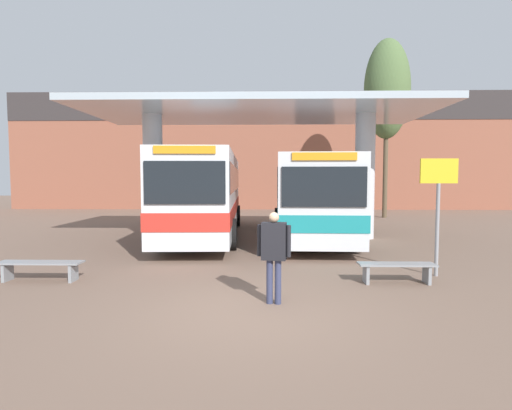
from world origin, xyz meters
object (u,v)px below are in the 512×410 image
object	(u,v)px
poplar_tree_behind_left	(387,90)
waiting_bench_mid_platform	(40,266)
transit_bus_center_bay	(310,194)
waiting_bench_near_pillar	(397,268)
info_sign_platform	(438,192)
transit_bus_left_bay	(206,191)
pedestrian_waiting	(274,248)

from	to	relation	value
poplar_tree_behind_left	waiting_bench_mid_platform	bearing A→B (deg)	-128.76
transit_bus_center_bay	waiting_bench_mid_platform	xyz separation A→B (m)	(-7.06, -7.19, -1.41)
waiting_bench_near_pillar	transit_bus_center_bay	bearing A→B (deg)	99.48
info_sign_platform	waiting_bench_mid_platform	bearing A→B (deg)	-175.63
transit_bus_left_bay	waiting_bench_near_pillar	distance (m)	9.61
transit_bus_left_bay	transit_bus_center_bay	size ratio (longest dim) A/B	1.15
waiting_bench_near_pillar	info_sign_platform	bearing A→B (deg)	30.94
transit_bus_center_bay	info_sign_platform	size ratio (longest dim) A/B	3.54
transit_bus_left_bay	info_sign_platform	world-z (taller)	transit_bus_left_bay
transit_bus_center_bay	waiting_bench_near_pillar	world-z (taller)	transit_bus_center_bay
info_sign_platform	waiting_bench_near_pillar	bearing A→B (deg)	-149.06
poplar_tree_behind_left	transit_bus_left_bay	bearing A→B (deg)	-140.93
waiting_bench_mid_platform	poplar_tree_behind_left	world-z (taller)	poplar_tree_behind_left
waiting_bench_near_pillar	waiting_bench_mid_platform	xyz separation A→B (m)	(-8.26, 0.00, 0.01)
waiting_bench_mid_platform	pedestrian_waiting	world-z (taller)	pedestrian_waiting
info_sign_platform	poplar_tree_behind_left	distance (m)	16.43
waiting_bench_near_pillar	info_sign_platform	size ratio (longest dim) A/B	0.60
transit_bus_left_bay	transit_bus_center_bay	world-z (taller)	transit_bus_left_bay
waiting_bench_mid_platform	poplar_tree_behind_left	bearing A→B (deg)	51.24
transit_bus_center_bay	waiting_bench_near_pillar	xyz separation A→B (m)	(1.20, -7.19, -1.42)
poplar_tree_behind_left	info_sign_platform	bearing A→B (deg)	-102.00
transit_bus_left_bay	pedestrian_waiting	world-z (taller)	transit_bus_left_bay
transit_bus_left_bay	waiting_bench_near_pillar	xyz separation A→B (m)	(5.50, -7.74, -1.52)
transit_bus_left_bay	waiting_bench_near_pillar	size ratio (longest dim) A/B	6.80
transit_bus_left_bay	waiting_bench_near_pillar	bearing A→B (deg)	122.78
waiting_bench_near_pillar	info_sign_platform	world-z (taller)	info_sign_platform
transit_bus_center_bay	info_sign_platform	xyz separation A→B (m)	(2.41, -6.46, 0.29)
pedestrian_waiting	waiting_bench_near_pillar	bearing A→B (deg)	37.89
transit_bus_center_bay	pedestrian_waiting	bearing A→B (deg)	81.17
transit_bus_center_bay	pedestrian_waiting	xyz separation A→B (m)	(-1.64, -8.75, -0.69)
pedestrian_waiting	poplar_tree_behind_left	distance (m)	19.96
waiting_bench_mid_platform	waiting_bench_near_pillar	bearing A→B (deg)	0.00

